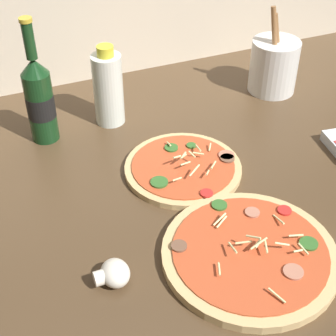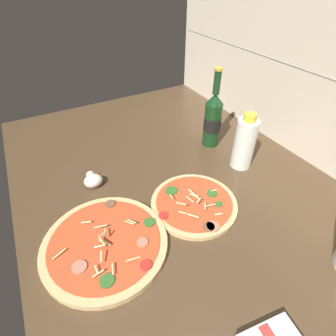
% 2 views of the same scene
% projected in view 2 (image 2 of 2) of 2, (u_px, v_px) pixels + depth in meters
% --- Properties ---
extents(counter_slab, '(1.60, 0.90, 0.03)m').
position_uv_depth(counter_slab, '(197.00, 213.00, 0.73)').
color(counter_slab, '#4C3823').
rests_on(counter_slab, ground).
extents(pizza_near, '(0.30, 0.30, 0.06)m').
position_uv_depth(pizza_near, '(105.00, 244.00, 0.62)').
color(pizza_near, tan).
rests_on(pizza_near, counter_slab).
extents(pizza_far, '(0.24, 0.24, 0.05)m').
position_uv_depth(pizza_far, '(193.00, 204.00, 0.73)').
color(pizza_far, tan).
rests_on(pizza_far, counter_slab).
extents(beer_bottle, '(0.06, 0.06, 0.28)m').
position_uv_depth(beer_bottle, '(213.00, 119.00, 0.92)').
color(beer_bottle, '#143819').
rests_on(beer_bottle, counter_slab).
extents(oil_bottle, '(0.07, 0.07, 0.19)m').
position_uv_depth(oil_bottle, '(244.00, 143.00, 0.82)').
color(oil_bottle, silver).
rests_on(oil_bottle, counter_slab).
extents(mushroom_left, '(0.06, 0.06, 0.04)m').
position_uv_depth(mushroom_left, '(93.00, 180.00, 0.79)').
color(mushroom_left, white).
rests_on(mushroom_left, counter_slab).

